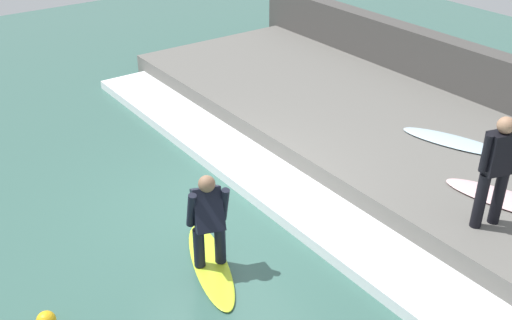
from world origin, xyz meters
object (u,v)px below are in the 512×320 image
object	(u,v)px
surfboard_waiting_near	(509,200)
surfer_riding	(208,217)
marker_buoy	(46,320)
surfer_waiting_near	(497,166)
surfboard_spare	(454,141)
surfboard_riding	(211,265)

from	to	relation	value
surfboard_waiting_near	surfer_riding	bearing A→B (deg)	155.45
surfer_riding	marker_buoy	distance (m)	2.43
surfer_waiting_near	surfboard_spare	xyz separation A→B (m)	(1.72, 1.88, -0.93)
surfer_riding	marker_buoy	size ratio (longest dim) A/B	5.89
surfer_waiting_near	marker_buoy	size ratio (longest dim) A/B	6.93
surfer_riding	surfer_waiting_near	size ratio (longest dim) A/B	0.85
surfboard_riding	surfer_riding	bearing A→B (deg)	63.43
surfer_waiting_near	marker_buoy	distance (m)	6.27
surfboard_spare	surfer_waiting_near	bearing A→B (deg)	-132.46
surfer_riding	surfer_waiting_near	distance (m)	4.01
surfboard_riding	surfer_waiting_near	bearing A→B (deg)	-31.00
surfboard_riding	surfer_waiting_near	size ratio (longest dim) A/B	1.22
surfer_waiting_near	surfboard_spare	size ratio (longest dim) A/B	0.86
surfboard_riding	surfboard_waiting_near	distance (m)	4.64
surfer_riding	surfboard_spare	world-z (taller)	surfer_riding
surfboard_riding	surfboard_spare	bearing A→B (deg)	-1.85
surfboard_waiting_near	surfboard_spare	size ratio (longest dim) A/B	1.05
surfer_riding	surfboard_waiting_near	world-z (taller)	surfer_riding
surfboard_spare	marker_buoy	bearing A→B (deg)	177.33
surfboard_waiting_near	surfer_waiting_near	bearing A→B (deg)	-171.08
surfer_riding	surfer_waiting_near	bearing A→B (deg)	-31.00
surfer_waiting_near	surfboard_waiting_near	size ratio (longest dim) A/B	0.82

